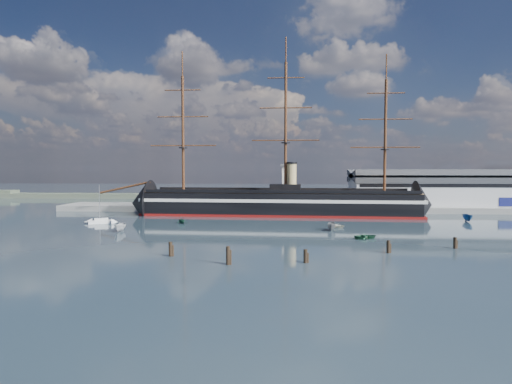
{
  "coord_description": "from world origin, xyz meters",
  "views": [
    {
      "loc": [
        2.06,
        -80.61,
        15.4
      ],
      "look_at": [
        -5.8,
        35.0,
        9.0
      ],
      "focal_mm": 30.0,
      "sensor_mm": 36.0,
      "label": 1
    }
  ],
  "objects": [
    {
      "name": "warehouse",
      "position": [
        58.0,
        80.0,
        7.98
      ],
      "size": [
        63.0,
        21.0,
        11.6
      ],
      "color": "#B7BABC",
      "rests_on": "ground"
    },
    {
      "name": "ground",
      "position": [
        0.0,
        40.0,
        0.0
      ],
      "size": [
        600.0,
        600.0,
        0.0
      ],
      "primitive_type": "plane",
      "color": "#172732",
      "rests_on": "ground"
    },
    {
      "name": "motorboat_a",
      "position": [
        -38.13,
        20.75,
        0.0
      ],
      "size": [
        6.23,
        2.45,
        2.46
      ],
      "primitive_type": "imported",
      "rotation": [
        0.0,
        0.0,
        0.03
      ],
      "color": "silver",
      "rests_on": "ground"
    },
    {
      "name": "piling_extra",
      "position": [
        -7.0,
        -13.46,
        0.0
      ],
      "size": [
        0.64,
        0.64,
        3.66
      ],
      "primitive_type": "cylinder",
      "color": "black",
      "rests_on": "ground"
    },
    {
      "name": "motorboat_f",
      "position": [
        55.07,
        46.7,
        0.0
      ],
      "size": [
        6.82,
        3.2,
        2.63
      ],
      "primitive_type": "imported",
      "rotation": [
        0.0,
        0.0,
        -0.12
      ],
      "color": "navy",
      "rests_on": "ground"
    },
    {
      "name": "warship",
      "position": [
        -1.54,
        60.0,
        4.04
      ],
      "size": [
        113.24,
        20.38,
        53.94
      ],
      "rotation": [
        0.0,
        0.0,
        -0.05
      ],
      "color": "black",
      "rests_on": "ground"
    },
    {
      "name": "shoreline",
      "position": [
        -139.23,
        135.0,
        1.45
      ],
      "size": [
        120.0,
        10.0,
        4.0
      ],
      "color": "#3F4C38",
      "rests_on": "ground"
    },
    {
      "name": "quay",
      "position": [
        10.0,
        76.0,
        0.0
      ],
      "size": [
        180.0,
        18.0,
        2.0
      ],
      "primitive_type": "cube",
      "color": "slate",
      "rests_on": "ground"
    },
    {
      "name": "motorboat_c",
      "position": [
        13.68,
        25.85,
        0.0
      ],
      "size": [
        6.31,
        2.96,
        2.43
      ],
      "primitive_type": "imported",
      "rotation": [
        0.0,
        0.0,
        -0.12
      ],
      "color": "slate",
      "rests_on": "ground"
    },
    {
      "name": "piling_near_left",
      "position": [
        -17.92,
        -7.66,
        0.0
      ],
      "size": [
        0.64,
        0.64,
        3.25
      ],
      "primitive_type": "cylinder",
      "color": "black",
      "rests_on": "ground"
    },
    {
      "name": "quay_tower",
      "position": [
        3.0,
        73.0,
        9.75
      ],
      "size": [
        5.0,
        5.0,
        15.0
      ],
      "color": "silver",
      "rests_on": "ground"
    },
    {
      "name": "motorboat_b",
      "position": [
        19.89,
        13.75,
        0.0
      ],
      "size": [
        2.38,
        3.5,
        1.52
      ],
      "primitive_type": "imported",
      "rotation": [
        0.0,
        0.0,
        1.94
      ],
      "color": "#265D3B",
      "rests_on": "ground"
    },
    {
      "name": "piling_far_right",
      "position": [
        34.76,
        3.3,
        0.0
      ],
      "size": [
        0.64,
        0.64,
        2.87
      ],
      "primitive_type": "cylinder",
      "color": "black",
      "rests_on": "ground"
    },
    {
      "name": "piling_near_right",
      "position": [
        20.86,
        -2.1,
        0.0
      ],
      "size": [
        0.64,
        0.64,
        3.01
      ],
      "primitive_type": "cylinder",
      "color": "black",
      "rests_on": "ground"
    },
    {
      "name": "motorboat_e",
      "position": [
        15.71,
        31.7,
        0.0
      ],
      "size": [
        2.54,
        2.8,
        1.27
      ],
      "primitive_type": "imported",
      "rotation": [
        0.0,
        0.0,
        0.9
      ],
      "color": "white",
      "rests_on": "ground"
    },
    {
      "name": "motorboat_d",
      "position": [
        -26.9,
        37.07,
        0.0
      ],
      "size": [
        5.91,
        5.39,
        2.06
      ],
      "primitive_type": "imported",
      "rotation": [
        0.0,
        0.0,
        0.67
      ],
      "color": "#103326",
      "rests_on": "ground"
    },
    {
      "name": "piling_near_mid",
      "position": [
        5.43,
        -11.32,
        0.0
      ],
      "size": [
        0.64,
        0.64,
        2.94
      ],
      "primitive_type": "cylinder",
      "color": "black",
      "rests_on": "ground"
    },
    {
      "name": "sailboat",
      "position": [
        -49.15,
        34.87,
        0.69
      ],
      "size": [
        7.02,
        4.61,
        10.89
      ],
      "rotation": [
        0.0,
        0.0,
        0.42
      ],
      "color": "white",
      "rests_on": "ground"
    }
  ]
}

